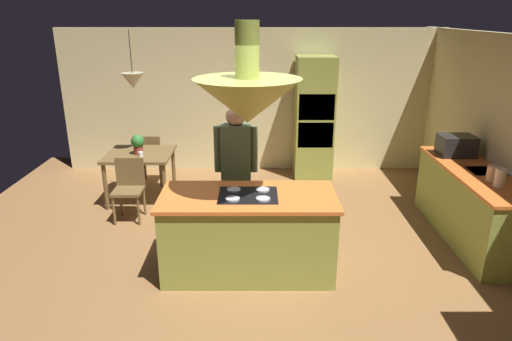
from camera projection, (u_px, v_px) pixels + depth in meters
name	position (u px, v px, depth m)	size (l,w,h in m)	color
ground	(248.00, 261.00, 5.41)	(8.16, 8.16, 0.00)	olive
wall_back	(250.00, 101.00, 8.25)	(6.80, 0.10, 2.55)	beige
kitchen_island	(247.00, 233.00, 5.07)	(1.92, 0.90, 0.95)	#939E42
counter_run_right	(470.00, 204.00, 5.83)	(0.73, 2.22, 0.93)	#939E42
oven_tower	(313.00, 118.00, 7.94)	(0.66, 0.62, 2.11)	#939E42
dining_table	(139.00, 160.00, 6.98)	(0.99, 0.92, 0.76)	brown
person_at_island	(235.00, 166.00, 5.56)	(0.53, 0.23, 1.76)	tan
range_hood	(246.00, 98.00, 4.57)	(1.10, 1.10, 1.00)	#939E42
pendant_light_over_table	(132.00, 80.00, 6.59)	(0.32, 0.32, 0.82)	beige
chair_facing_island	(128.00, 185.00, 6.39)	(0.40, 0.40, 0.87)	brown
chair_by_back_wall	(149.00, 156.00, 7.68)	(0.40, 0.40, 0.87)	brown
potted_plant_on_table	(137.00, 143.00, 6.85)	(0.20, 0.20, 0.30)	#99382D
cup_on_table	(140.00, 155.00, 6.72)	(0.07, 0.07, 0.09)	white
canister_flour	(499.00, 177.00, 5.13)	(0.12, 0.12, 0.22)	silver
canister_sugar	(491.00, 173.00, 5.30)	(0.12, 0.12, 0.19)	#E0B78C
microwave_on_counter	(455.00, 145.00, 6.25)	(0.46, 0.36, 0.28)	#232326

